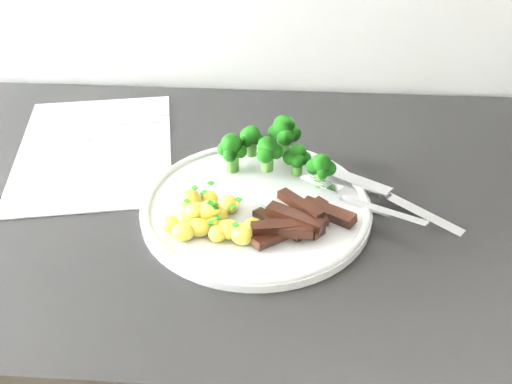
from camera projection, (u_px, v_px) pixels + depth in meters
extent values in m
cube|color=white|center=(95.00, 149.00, 0.89)|extent=(0.28, 0.36, 0.00)
cube|color=slate|center=(123.00, 118.00, 0.96)|extent=(0.15, 0.03, 0.00)
cube|color=slate|center=(117.00, 125.00, 0.94)|extent=(0.14, 0.03, 0.00)
cube|color=slate|center=(110.00, 132.00, 0.93)|extent=(0.14, 0.03, 0.00)
cube|color=slate|center=(103.00, 140.00, 0.91)|extent=(0.13, 0.03, 0.00)
cylinder|color=silver|center=(256.00, 208.00, 0.76)|extent=(0.30, 0.30, 0.01)
torus|color=silver|center=(256.00, 204.00, 0.76)|extent=(0.29, 0.29, 0.01)
cylinder|color=#376822|center=(267.00, 162.00, 0.80)|extent=(0.02, 0.02, 0.02)
sphere|color=black|center=(275.00, 151.00, 0.79)|extent=(0.02, 0.02, 0.02)
sphere|color=black|center=(264.00, 148.00, 0.80)|extent=(0.02, 0.02, 0.02)
sphere|color=black|center=(265.00, 155.00, 0.78)|extent=(0.02, 0.02, 0.02)
sphere|color=black|center=(268.00, 146.00, 0.78)|extent=(0.03, 0.03, 0.03)
cylinder|color=#376822|center=(297.00, 167.00, 0.81)|extent=(0.02, 0.02, 0.02)
sphere|color=black|center=(304.00, 158.00, 0.80)|extent=(0.02, 0.02, 0.02)
sphere|color=black|center=(296.00, 154.00, 0.81)|extent=(0.02, 0.02, 0.02)
sphere|color=black|center=(291.00, 157.00, 0.80)|extent=(0.02, 0.02, 0.02)
sphere|color=black|center=(297.00, 161.00, 0.79)|extent=(0.02, 0.02, 0.02)
sphere|color=black|center=(298.00, 152.00, 0.80)|extent=(0.02, 0.02, 0.02)
cylinder|color=#376822|center=(232.00, 162.00, 0.82)|extent=(0.02, 0.02, 0.03)
sphere|color=black|center=(240.00, 151.00, 0.80)|extent=(0.02, 0.02, 0.02)
sphere|color=black|center=(234.00, 146.00, 0.81)|extent=(0.02, 0.02, 0.02)
sphere|color=black|center=(224.00, 149.00, 0.81)|extent=(0.02, 0.02, 0.02)
sphere|color=black|center=(230.00, 155.00, 0.80)|extent=(0.02, 0.02, 0.02)
sphere|color=black|center=(232.00, 144.00, 0.80)|extent=(0.03, 0.03, 0.03)
cylinder|color=#376822|center=(283.00, 145.00, 0.83)|extent=(0.02, 0.02, 0.03)
sphere|color=black|center=(292.00, 133.00, 0.82)|extent=(0.02, 0.02, 0.02)
sphere|color=black|center=(284.00, 128.00, 0.83)|extent=(0.02, 0.02, 0.02)
sphere|color=black|center=(275.00, 132.00, 0.82)|extent=(0.02, 0.02, 0.02)
sphere|color=black|center=(286.00, 137.00, 0.81)|extent=(0.02, 0.02, 0.02)
sphere|color=black|center=(284.00, 126.00, 0.81)|extent=(0.03, 0.03, 0.03)
cylinder|color=#376822|center=(252.00, 148.00, 0.83)|extent=(0.01, 0.01, 0.02)
sphere|color=black|center=(258.00, 139.00, 0.82)|extent=(0.02, 0.02, 0.02)
sphere|color=black|center=(248.00, 135.00, 0.83)|extent=(0.02, 0.02, 0.02)
sphere|color=black|center=(247.00, 141.00, 0.82)|extent=(0.02, 0.02, 0.02)
sphere|color=black|center=(251.00, 134.00, 0.82)|extent=(0.02, 0.02, 0.02)
cylinder|color=#376822|center=(321.00, 178.00, 0.79)|extent=(0.02, 0.02, 0.02)
sphere|color=black|center=(329.00, 168.00, 0.78)|extent=(0.02, 0.02, 0.02)
sphere|color=black|center=(321.00, 164.00, 0.78)|extent=(0.02, 0.02, 0.02)
sphere|color=black|center=(314.00, 167.00, 0.78)|extent=(0.02, 0.02, 0.02)
sphere|color=black|center=(323.00, 173.00, 0.77)|extent=(0.02, 0.02, 0.02)
sphere|color=black|center=(322.00, 163.00, 0.77)|extent=(0.03, 0.03, 0.03)
ellipsoid|color=#EED34B|center=(207.00, 215.00, 0.72)|extent=(0.02, 0.02, 0.02)
ellipsoid|color=#EED34B|center=(199.00, 227.00, 0.70)|extent=(0.03, 0.02, 0.02)
ellipsoid|color=#EED34B|center=(217.00, 216.00, 0.72)|extent=(0.03, 0.02, 0.02)
ellipsoid|color=#EED34B|center=(203.00, 222.00, 0.71)|extent=(0.02, 0.02, 0.02)
ellipsoid|color=#EED34B|center=(213.00, 220.00, 0.71)|extent=(0.03, 0.03, 0.02)
ellipsoid|color=#EED34B|center=(228.00, 205.00, 0.74)|extent=(0.03, 0.02, 0.02)
ellipsoid|color=#EED34B|center=(228.00, 204.00, 0.74)|extent=(0.02, 0.02, 0.02)
ellipsoid|color=#EED34B|center=(243.00, 234.00, 0.69)|extent=(0.03, 0.03, 0.03)
ellipsoid|color=#EED34B|center=(207.00, 220.00, 0.72)|extent=(0.02, 0.02, 0.02)
ellipsoid|color=#EED34B|center=(190.00, 199.00, 0.75)|extent=(0.03, 0.03, 0.03)
ellipsoid|color=#EED34B|center=(253.00, 227.00, 0.71)|extent=(0.03, 0.02, 0.02)
ellipsoid|color=#EED34B|center=(210.00, 209.00, 0.71)|extent=(0.03, 0.02, 0.02)
ellipsoid|color=#EED34B|center=(218.00, 234.00, 0.70)|extent=(0.02, 0.02, 0.02)
ellipsoid|color=#EED34B|center=(183.00, 232.00, 0.70)|extent=(0.03, 0.02, 0.02)
ellipsoid|color=#EED34B|center=(195.00, 210.00, 0.71)|extent=(0.02, 0.02, 0.02)
ellipsoid|color=#EED34B|center=(208.00, 211.00, 0.71)|extent=(0.02, 0.02, 0.02)
ellipsoid|color=#EED34B|center=(187.00, 220.00, 0.71)|extent=(0.03, 0.03, 0.03)
ellipsoid|color=#EED34B|center=(228.00, 229.00, 0.70)|extent=(0.03, 0.03, 0.02)
ellipsoid|color=#EED34B|center=(171.00, 225.00, 0.71)|extent=(0.02, 0.02, 0.02)
ellipsoid|color=#EED34B|center=(210.00, 198.00, 0.76)|extent=(0.02, 0.02, 0.02)
cube|color=#1B6711|center=(232.00, 207.00, 0.70)|extent=(0.01, 0.01, 0.00)
cube|color=#1B6711|center=(239.00, 199.00, 0.70)|extent=(0.01, 0.01, 0.00)
cube|color=#1B6711|center=(218.00, 218.00, 0.69)|extent=(0.01, 0.01, 0.00)
cube|color=#1B6711|center=(195.00, 188.00, 0.74)|extent=(0.01, 0.01, 0.00)
cube|color=#1B6711|center=(215.00, 205.00, 0.70)|extent=(0.01, 0.01, 0.00)
cube|color=#1B6711|center=(211.00, 183.00, 0.74)|extent=(0.01, 0.01, 0.00)
cube|color=#1B6711|center=(210.00, 203.00, 0.70)|extent=(0.01, 0.01, 0.00)
cube|color=#1B6711|center=(214.00, 205.00, 0.70)|extent=(0.01, 0.01, 0.00)
cube|color=#1B6711|center=(215.00, 207.00, 0.70)|extent=(0.01, 0.01, 0.00)
cube|color=#1B6711|center=(212.00, 210.00, 0.70)|extent=(0.01, 0.01, 0.00)
cube|color=#1B6711|center=(204.00, 192.00, 0.72)|extent=(0.01, 0.01, 0.00)
cube|color=#1B6711|center=(236.00, 225.00, 0.68)|extent=(0.01, 0.01, 0.00)
cube|color=#1B6711|center=(187.00, 201.00, 0.70)|extent=(0.01, 0.01, 0.00)
cube|color=#1B6711|center=(211.00, 223.00, 0.67)|extent=(0.01, 0.01, 0.00)
cube|color=black|center=(279.00, 224.00, 0.72)|extent=(0.07, 0.06, 0.02)
cube|color=black|center=(304.00, 215.00, 0.73)|extent=(0.06, 0.07, 0.01)
cube|color=black|center=(278.00, 234.00, 0.70)|extent=(0.07, 0.06, 0.02)
cube|color=black|center=(328.00, 212.00, 0.73)|extent=(0.07, 0.06, 0.02)
cube|color=black|center=(299.00, 222.00, 0.72)|extent=(0.06, 0.06, 0.02)
cube|color=black|center=(297.00, 223.00, 0.71)|extent=(0.08, 0.03, 0.01)
cube|color=black|center=(300.00, 205.00, 0.73)|extent=(0.06, 0.06, 0.01)
cube|color=black|center=(283.00, 230.00, 0.70)|extent=(0.07, 0.02, 0.02)
cube|color=black|center=(295.00, 218.00, 0.71)|extent=(0.07, 0.05, 0.02)
cube|color=black|center=(278.00, 227.00, 0.69)|extent=(0.07, 0.03, 0.02)
cube|color=silver|center=(382.00, 211.00, 0.74)|extent=(0.10, 0.08, 0.02)
cube|color=silver|center=(332.00, 187.00, 0.77)|extent=(0.03, 0.03, 0.01)
cylinder|color=silver|center=(319.00, 178.00, 0.79)|extent=(0.03, 0.02, 0.00)
cylinder|color=silver|center=(317.00, 180.00, 0.78)|extent=(0.03, 0.02, 0.00)
cylinder|color=silver|center=(315.00, 181.00, 0.78)|extent=(0.03, 0.02, 0.00)
cylinder|color=silver|center=(314.00, 183.00, 0.78)|extent=(0.03, 0.02, 0.00)
cube|color=silver|center=(344.00, 176.00, 0.80)|extent=(0.12, 0.10, 0.01)
cube|color=silver|center=(420.00, 216.00, 0.75)|extent=(0.10, 0.08, 0.02)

